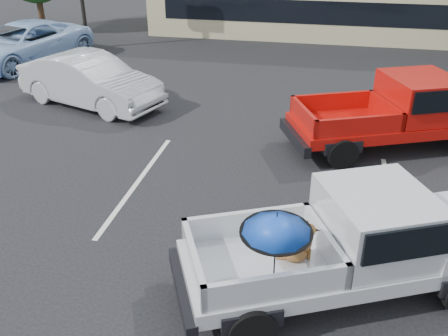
# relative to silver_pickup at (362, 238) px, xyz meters

# --- Properties ---
(ground) EXTENTS (90.00, 90.00, 0.00)m
(ground) POSITION_rel_silver_pickup_xyz_m (-2.12, 0.84, -1.05)
(ground) COLOR black
(ground) RESTS_ON ground
(stripe_left) EXTENTS (0.12, 5.00, 0.01)m
(stripe_left) POSITION_rel_silver_pickup_xyz_m (-5.12, 2.84, -1.05)
(stripe_left) COLOR silver
(stripe_left) RESTS_ON ground
(stripe_right) EXTENTS (0.12, 5.00, 0.01)m
(stripe_right) POSITION_rel_silver_pickup_xyz_m (0.88, 2.84, -1.05)
(stripe_right) COLOR silver
(stripe_right) RESTS_ON ground
(silver_pickup) EXTENTS (5.99, 4.16, 2.06)m
(silver_pickup) POSITION_rel_silver_pickup_xyz_m (0.00, 0.00, 0.00)
(silver_pickup) COLOR black
(silver_pickup) RESTS_ON ground
(red_pickup) EXTENTS (6.35, 4.27, 1.98)m
(red_pickup) POSITION_rel_silver_pickup_xyz_m (1.55, 6.42, 0.03)
(red_pickup) COLOR black
(red_pickup) RESTS_ON ground
(silver_sedan) EXTENTS (5.45, 3.40, 1.70)m
(silver_sedan) POSITION_rel_silver_pickup_xyz_m (-8.52, 7.64, -0.20)
(silver_sedan) COLOR silver
(silver_sedan) RESTS_ON ground
(blue_suv) EXTENTS (4.58, 6.72, 1.71)m
(blue_suv) POSITION_rel_silver_pickup_xyz_m (-13.53, 11.77, -0.20)
(blue_suv) COLOR #9CBEE9
(blue_suv) RESTS_ON ground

